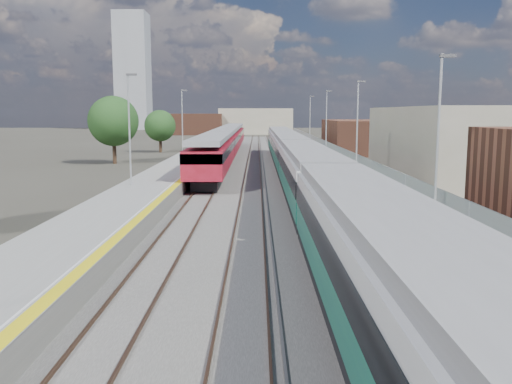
{
  "coord_description": "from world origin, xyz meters",
  "views": [
    {
      "loc": [
        -1.59,
        -2.61,
        5.93
      ],
      "look_at": [
        -1.65,
        22.73,
        2.2
      ],
      "focal_mm": 38.0,
      "sensor_mm": 36.0,
      "label": 1
    }
  ],
  "objects": [
    {
      "name": "ground",
      "position": [
        0.0,
        50.0,
        0.0
      ],
      "size": [
        320.0,
        320.0,
        0.0
      ],
      "primitive_type": "plane",
      "color": "#47443A",
      "rests_on": "ground"
    },
    {
      "name": "ballast_bed",
      "position": [
        -2.25,
        52.5,
        0.03
      ],
      "size": [
        10.5,
        155.0,
        0.06
      ],
      "primitive_type": "cube",
      "color": "#565451",
      "rests_on": "ground"
    },
    {
      "name": "tracks",
      "position": [
        -1.65,
        54.18,
        0.11
      ],
      "size": [
        8.96,
        160.0,
        0.17
      ],
      "color": "#4C3323",
      "rests_on": "ground"
    },
    {
      "name": "platform_right",
      "position": [
        5.28,
        52.49,
        0.54
      ],
      "size": [
        4.7,
        155.0,
        8.52
      ],
      "color": "slate",
      "rests_on": "ground"
    },
    {
      "name": "platform_left",
      "position": [
        -9.05,
        52.49,
        0.52
      ],
      "size": [
        4.3,
        155.0,
        8.52
      ],
      "color": "slate",
      "rests_on": "ground"
    },
    {
      "name": "buildings",
      "position": [
        -18.12,
        138.6,
        10.7
      ],
      "size": [
        72.0,
        185.5,
        40.0
      ],
      "color": "brown",
      "rests_on": "ground"
    },
    {
      "name": "green_train",
      "position": [
        1.5,
        39.98,
        2.23
      ],
      "size": [
        2.88,
        80.05,
        3.17
      ],
      "color": "black",
      "rests_on": "ground"
    },
    {
      "name": "red_train",
      "position": [
        -5.5,
        65.59,
        2.25
      ],
      "size": [
        3.02,
        61.16,
        3.81
      ],
      "color": "black",
      "rests_on": "ground"
    },
    {
      "name": "tree_b",
      "position": [
        -18.2,
        60.28,
        4.93
      ],
      "size": [
        5.78,
        5.78,
        7.83
      ],
      "color": "#382619",
      "rests_on": "ground"
    },
    {
      "name": "tree_c",
      "position": [
        -16.08,
        78.49,
        3.96
      ],
      "size": [
        4.64,
        4.64,
        6.29
      ],
      "color": "#382619",
      "rests_on": "ground"
    },
    {
      "name": "tree_d",
      "position": [
        23.08,
        70.51,
        4.2
      ],
      "size": [
        4.93,
        4.93,
        6.68
      ],
      "color": "#382619",
      "rests_on": "ground"
    }
  ]
}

